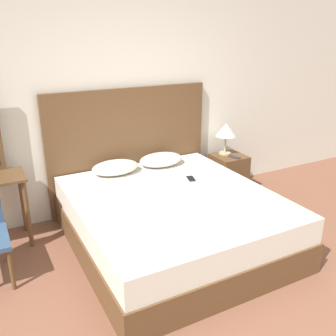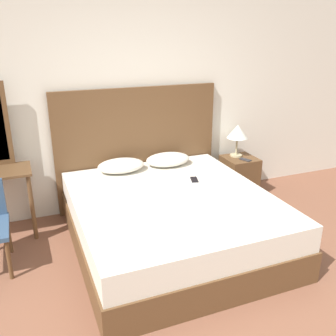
{
  "view_description": "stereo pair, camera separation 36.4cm",
  "coord_description": "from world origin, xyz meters",
  "px_view_note": "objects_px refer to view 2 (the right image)",
  "views": [
    {
      "loc": [
        -1.52,
        -1.63,
        2.07
      ],
      "look_at": [
        0.08,
        1.39,
        0.8
      ],
      "focal_mm": 40.0,
      "sensor_mm": 36.0,
      "label": 1
    },
    {
      "loc": [
        -1.19,
        -1.79,
        2.07
      ],
      "look_at": [
        0.08,
        1.39,
        0.8
      ],
      "focal_mm": 40.0,
      "sensor_mm": 36.0,
      "label": 2
    }
  ],
  "objects_px": {
    "nightstand": "(239,176)",
    "phone_on_bed": "(194,180)",
    "phone_on_nightstand": "(245,160)",
    "bed": "(172,221)",
    "table_lamp": "(238,132)"
  },
  "relations": [
    {
      "from": "nightstand",
      "to": "phone_on_nightstand",
      "type": "xyz_separation_m",
      "value": [
        0.01,
        -0.1,
        0.26
      ]
    },
    {
      "from": "phone_on_nightstand",
      "to": "table_lamp",
      "type": "bearing_deg",
      "value": 97.37
    },
    {
      "from": "phone_on_bed",
      "to": "phone_on_nightstand",
      "type": "distance_m",
      "value": 1.03
    },
    {
      "from": "table_lamp",
      "to": "phone_on_bed",
      "type": "bearing_deg",
      "value": -145.34
    },
    {
      "from": "bed",
      "to": "table_lamp",
      "type": "distance_m",
      "value": 1.67
    },
    {
      "from": "nightstand",
      "to": "phone_on_bed",
      "type": "bearing_deg",
      "value": -149.38
    },
    {
      "from": "phone_on_bed",
      "to": "phone_on_nightstand",
      "type": "bearing_deg",
      "value": 25.49
    },
    {
      "from": "phone_on_bed",
      "to": "phone_on_nightstand",
      "type": "height_order",
      "value": "phone_on_bed"
    },
    {
      "from": "nightstand",
      "to": "table_lamp",
      "type": "height_order",
      "value": "table_lamp"
    },
    {
      "from": "bed",
      "to": "table_lamp",
      "type": "relative_size",
      "value": 5.02
    },
    {
      "from": "bed",
      "to": "nightstand",
      "type": "bearing_deg",
      "value": 32.5
    },
    {
      "from": "phone_on_bed",
      "to": "table_lamp",
      "type": "relative_size",
      "value": 0.39
    },
    {
      "from": "bed",
      "to": "phone_on_bed",
      "type": "relative_size",
      "value": 12.8
    },
    {
      "from": "phone_on_bed",
      "to": "table_lamp",
      "type": "bearing_deg",
      "value": 34.66
    },
    {
      "from": "phone_on_bed",
      "to": "nightstand",
      "type": "bearing_deg",
      "value": 30.62
    }
  ]
}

